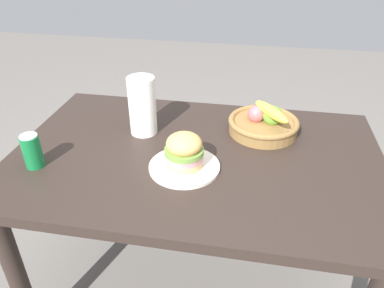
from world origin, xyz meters
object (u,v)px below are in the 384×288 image
(plate, at_px, (184,167))
(sandwich, at_px, (184,151))
(soda_can, at_px, (32,151))
(paper_towel_roll, at_px, (142,106))
(fruit_basket, at_px, (264,123))

(plate, height_order, sandwich, sandwich)
(plate, relative_size, soda_can, 2.02)
(soda_can, bearing_deg, paper_towel_roll, 44.32)
(soda_can, bearing_deg, sandwich, 8.68)
(sandwich, distance_m, fruit_basket, 0.42)
(plate, xyz_separation_m, fruit_basket, (0.27, 0.31, 0.04))
(fruit_basket, height_order, paper_towel_roll, paper_towel_roll)
(sandwich, relative_size, paper_towel_roll, 0.58)
(soda_can, relative_size, fruit_basket, 0.43)
(sandwich, xyz_separation_m, soda_can, (-0.53, -0.08, -0.01))
(plate, height_order, soda_can, soda_can)
(soda_can, distance_m, fruit_basket, 0.90)
(plate, xyz_separation_m, paper_towel_roll, (-0.22, 0.23, 0.11))
(sandwich, bearing_deg, plate, -90.00)
(soda_can, distance_m, paper_towel_roll, 0.45)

